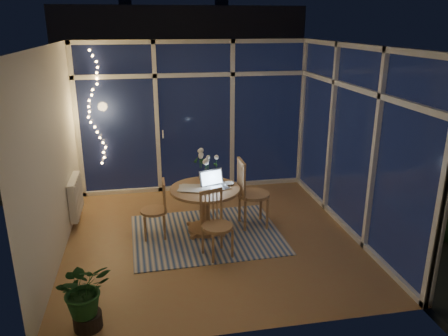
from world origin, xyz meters
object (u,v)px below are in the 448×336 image
(chair_left, at_px, (154,209))
(chair_right, at_px, (254,193))
(flower_vase, at_px, (206,175))
(dining_table, at_px, (205,210))
(laptop, at_px, (216,180))
(chair_front, at_px, (217,225))
(potted_plant, at_px, (85,294))

(chair_left, relative_size, chair_right, 0.81)
(flower_vase, bearing_deg, chair_right, -14.65)
(chair_left, relative_size, flower_vase, 4.00)
(chair_right, xyz_separation_m, flower_vase, (-0.67, 0.18, 0.25))
(dining_table, distance_m, laptop, 0.49)
(chair_right, bearing_deg, laptop, 99.30)
(dining_table, xyz_separation_m, flower_vase, (0.05, 0.24, 0.44))
(chair_left, relative_size, laptop, 2.37)
(chair_right, bearing_deg, flower_vase, 73.82)
(chair_left, relative_size, chair_front, 0.95)
(dining_table, bearing_deg, chair_front, -85.90)
(chair_right, height_order, flower_vase, chair_right)
(chair_front, xyz_separation_m, laptop, (0.09, 0.67, 0.36))
(dining_table, height_order, chair_left, chair_left)
(chair_left, xyz_separation_m, chair_front, (0.77, -0.68, 0.02))
(chair_right, bearing_deg, potted_plant, 130.10)
(flower_vase, relative_size, potted_plant, 0.28)
(dining_table, height_order, chair_front, chair_front)
(laptop, xyz_separation_m, flower_vase, (-0.10, 0.29, -0.02))
(dining_table, relative_size, chair_front, 1.11)
(chair_right, height_order, potted_plant, chair_right)
(chair_right, relative_size, laptop, 2.94)
(laptop, xyz_separation_m, potted_plant, (-1.58, -1.81, -0.42))
(dining_table, height_order, laptop, laptop)
(laptop, bearing_deg, flower_vase, 90.73)
(dining_table, bearing_deg, chair_right, 5.01)
(laptop, distance_m, potted_plant, 2.44)
(dining_table, distance_m, chair_front, 0.73)
(flower_vase, bearing_deg, potted_plant, -125.33)
(chair_left, distance_m, laptop, 0.94)
(chair_left, relative_size, potted_plant, 1.10)
(chair_right, xyz_separation_m, potted_plant, (-2.16, -1.92, -0.14))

